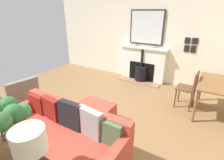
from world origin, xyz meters
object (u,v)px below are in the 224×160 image
(console_table, at_px, (2,155))
(fireplace, at_px, (142,66))
(potted_plant, at_px, (2,121))
(mantel_bowl_far, at_px, (154,47))
(sofa, at_px, (63,136))
(ottoman, at_px, (94,113))
(dining_table, at_px, (220,87))
(table_lamp_far_end, at_px, (29,142))
(armchair_accent, at_px, (21,94))
(mantel_bowl_near, at_px, (136,45))
(dining_chair_near_fireplace, at_px, (190,87))

(console_table, bearing_deg, fireplace, -177.66)
(console_table, distance_m, potted_plant, 0.51)
(fireplace, relative_size, mantel_bowl_far, 9.18)
(mantel_bowl_far, xyz_separation_m, potted_plant, (4.23, 0.05, 0.07))
(sofa, distance_m, potted_plant, 1.12)
(ottoman, bearing_deg, dining_table, 128.94)
(mantel_bowl_far, height_order, potted_plant, potted_plant)
(fireplace, distance_m, console_table, 4.24)
(ottoman, bearing_deg, table_lamp_far_end, 23.13)
(fireplace, xyz_separation_m, dining_table, (1.00, 2.06, 0.17))
(sofa, relative_size, table_lamp_far_end, 4.16)
(sofa, relative_size, potted_plant, 3.20)
(armchair_accent, bearing_deg, dining_table, 121.93)
(dining_table, bearing_deg, table_lamp_far_end, -21.58)
(fireplace, xyz_separation_m, ottoman, (2.60, 0.08, -0.22))
(ottoman, bearing_deg, console_table, 3.32)
(mantel_bowl_near, height_order, dining_table, mantel_bowl_near)
(table_lamp_far_end, xyz_separation_m, potted_plant, (-0.02, -0.43, 0.01))
(armchair_accent, bearing_deg, ottoman, 110.21)
(fireplace, xyz_separation_m, potted_plant, (4.22, 0.35, 0.69))
(sofa, relative_size, ottoman, 2.88)
(potted_plant, bearing_deg, console_table, -84.04)
(mantel_bowl_near, distance_m, potted_plant, 4.27)
(potted_plant, bearing_deg, armchair_accent, -122.55)
(mantel_bowl_near, xyz_separation_m, armchair_accent, (3.14, -1.08, -0.61))
(ottoman, relative_size, console_table, 0.43)
(ottoman, distance_m, potted_plant, 1.88)
(dining_chair_near_fireplace, bearing_deg, fireplace, -123.45)
(mantel_bowl_near, height_order, potted_plant, potted_plant)
(potted_plant, distance_m, dining_chair_near_fireplace, 3.48)
(sofa, xyz_separation_m, armchair_accent, (-0.33, -1.53, 0.13))
(mantel_bowl_near, relative_size, dining_table, 0.10)
(mantel_bowl_near, bearing_deg, ottoman, 7.71)
(table_lamp_far_end, bearing_deg, dining_table, 158.42)
(dining_table, distance_m, dining_chair_near_fireplace, 0.55)
(mantel_bowl_far, height_order, ottoman, mantel_bowl_far)
(mantel_bowl_near, height_order, mantel_bowl_far, mantel_bowl_near)
(mantel_bowl_near, distance_m, console_table, 4.29)
(mantel_bowl_far, bearing_deg, armchair_accent, -27.80)
(armchair_accent, xyz_separation_m, dining_chair_near_fireplace, (-2.12, 2.88, 0.04))
(ottoman, bearing_deg, armchair_accent, -69.79)
(table_lamp_far_end, height_order, potted_plant, potted_plant)
(console_table, xyz_separation_m, dining_table, (-3.23, 1.88, -0.04))
(armchair_accent, distance_m, console_table, 1.90)
(mantel_bowl_near, relative_size, potted_plant, 0.19)
(armchair_accent, distance_m, dining_table, 4.02)
(dining_table, height_order, dining_chair_near_fireplace, dining_chair_near_fireplace)
(ottoman, relative_size, dining_table, 0.60)
(console_table, height_order, dining_table, console_table)
(mantel_bowl_near, bearing_deg, potted_plant, 8.42)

